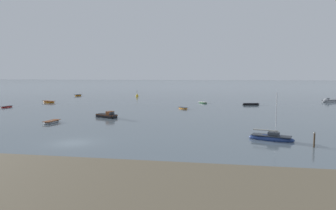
% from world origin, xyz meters
% --- Properties ---
extents(ground_plane, '(800.00, 800.00, 0.00)m').
position_xyz_m(ground_plane, '(0.00, 0.00, 0.00)').
color(ground_plane, slate).
extents(rowboat_moored_0, '(2.99, 3.28, 0.52)m').
position_xyz_m(rowboat_moored_0, '(11.53, 51.29, 0.14)').
color(rowboat_moored_0, '#23602D').
rests_on(rowboat_moored_0, ground).
extents(sailboat_moored_0, '(5.45, 3.15, 5.83)m').
position_xyz_m(sailboat_moored_0, '(22.24, 5.44, 0.25)').
color(sailboat_moored_0, navy).
rests_on(sailboat_moored_0, ground).
extents(motorboat_moored_0, '(4.87, 3.55, 1.77)m').
position_xyz_m(motorboat_moored_0, '(-3.28, 20.19, 0.27)').
color(motorboat_moored_0, black).
rests_on(motorboat_moored_0, ground).
extents(rowboat_moored_1, '(1.53, 3.13, 0.47)m').
position_xyz_m(rowboat_moored_1, '(-33.12, 32.58, 0.13)').
color(rowboat_moored_1, red).
rests_on(rowboat_moored_1, ground).
extents(rowboat_moored_2, '(1.82, 4.47, 0.69)m').
position_xyz_m(rowboat_moored_2, '(-34.55, 72.23, 0.19)').
color(rowboat_moored_2, orange).
rests_on(rowboat_moored_2, ground).
extents(motorboat_moored_1, '(5.19, 4.84, 1.81)m').
position_xyz_m(motorboat_moored_1, '(45.62, 60.09, 0.25)').
color(motorboat_moored_1, gray).
rests_on(motorboat_moored_1, ground).
extents(rowboat_moored_3, '(1.49, 3.61, 0.56)m').
position_xyz_m(rowboat_moored_3, '(-10.22, 12.99, 0.15)').
color(rowboat_moored_3, gray).
rests_on(rowboat_moored_3, ground).
extents(rowboat_moored_4, '(2.82, 2.92, 0.48)m').
position_xyz_m(rowboat_moored_4, '(7.95, 36.54, 0.13)').
color(rowboat_moored_4, orange).
rests_on(rowboat_moored_4, ground).
extents(rowboat_moored_5, '(4.74, 3.30, 0.71)m').
position_xyz_m(rowboat_moored_5, '(-30.07, 45.43, 0.19)').
color(rowboat_moored_5, orange).
rests_on(rowboat_moored_5, ground).
extents(rowboat_moored_7, '(4.43, 2.14, 0.67)m').
position_xyz_m(rowboat_moored_7, '(23.76, 48.06, 0.18)').
color(rowboat_moored_7, black).
rests_on(rowboat_moored_7, ground).
extents(channel_buoy, '(0.90, 0.90, 2.30)m').
position_xyz_m(channel_buoy, '(-12.28, 71.21, 0.46)').
color(channel_buoy, gold).
rests_on(channel_buoy, ground).
extents(mooring_post_near, '(0.22, 0.22, 1.81)m').
position_xyz_m(mooring_post_near, '(26.13, 2.45, 0.77)').
color(mooring_post_near, '#433323').
rests_on(mooring_post_near, ground).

